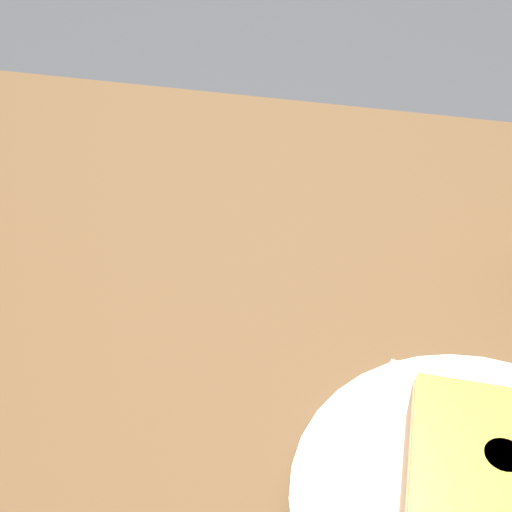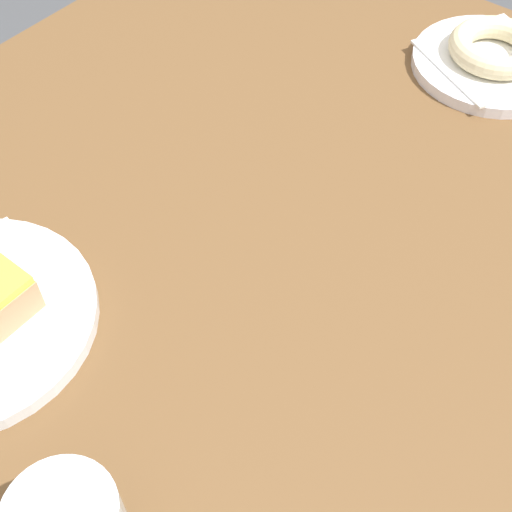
{
  "view_description": "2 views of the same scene",
  "coord_description": "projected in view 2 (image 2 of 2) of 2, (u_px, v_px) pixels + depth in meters",
  "views": [
    {
      "loc": [
        -0.18,
        0.35,
        1.15
      ],
      "look_at": [
        -0.09,
        -0.07,
        0.79
      ],
      "focal_mm": 51.2,
      "sensor_mm": 36.0,
      "label": 1
    },
    {
      "loc": [
        -0.37,
        -0.34,
        1.29
      ],
      "look_at": [
        -0.05,
        -0.09,
        0.78
      ],
      "focal_mm": 48.69,
      "sensor_mm": 36.0,
      "label": 2
    }
  ],
  "objects": [
    {
      "name": "ground_plane",
      "position": [
        236.0,
        472.0,
        1.32
      ],
      "size": [
        6.0,
        6.0,
        0.0
      ],
      "primitive_type": "plane",
      "color": "#45474B"
    },
    {
      "name": "donut_sugar_ring",
      "position": [
        496.0,
        47.0,
        0.86
      ],
      "size": [
        0.12,
        0.12,
        0.03
      ],
      "primitive_type": "torus",
      "color": "beige",
      "rests_on": "napkin_sugar_ring"
    },
    {
      "name": "napkin_sugar_ring",
      "position": [
        492.0,
        58.0,
        0.87
      ],
      "size": [
        0.2,
        0.2,
        0.0
      ],
      "primitive_type": "cube",
      "rotation": [
        0.0,
        0.0,
        -0.47
      ],
      "color": "white",
      "rests_on": "plate_sugar_ring"
    },
    {
      "name": "plate_sugar_ring",
      "position": [
        491.0,
        64.0,
        0.88
      ],
      "size": [
        0.2,
        0.2,
        0.01
      ],
      "primitive_type": "cylinder",
      "color": "white",
      "rests_on": "table"
    },
    {
      "name": "table",
      "position": [
        224.0,
        254.0,
        0.8
      ],
      "size": [
        1.07,
        0.83,
        0.75
      ],
      "color": "brown",
      "rests_on": "ground_plane"
    }
  ]
}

